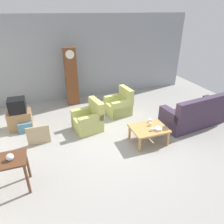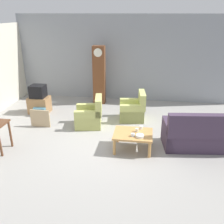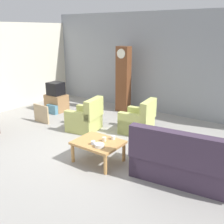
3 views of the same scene
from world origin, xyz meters
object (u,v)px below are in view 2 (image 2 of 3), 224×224
(coffee_table_wood, at_px, (133,135))
(tv_stand_cabinet, at_px, (40,105))
(cup_blue_rimmed, at_px, (133,135))
(tv_crt, at_px, (38,91))
(armchair_olive_far, at_px, (133,110))
(storage_box_blue, at_px, (41,111))
(cup_cream_tall, at_px, (137,130))
(armchair_olive_near, at_px, (90,116))
(couch_floral, at_px, (206,135))
(cup_white_porcelain, at_px, (141,127))
(framed_picture_leaning, at_px, (40,118))
(grandfather_clock, at_px, (99,75))
(bowl_white_stacked, at_px, (140,136))

(coffee_table_wood, distance_m, tv_stand_cabinet, 3.91)
(cup_blue_rimmed, bearing_deg, tv_crt, 147.35)
(armchair_olive_far, relative_size, storage_box_blue, 2.28)
(cup_cream_tall, bearing_deg, armchair_olive_near, 143.18)
(couch_floral, relative_size, cup_white_porcelain, 25.01)
(armchair_olive_near, bearing_deg, cup_white_porcelain, -30.52)
(armchair_olive_near, xyz_separation_m, cup_cream_tall, (1.48, -1.11, 0.19))
(coffee_table_wood, bearing_deg, couch_floral, 10.99)
(couch_floral, distance_m, framed_picture_leaning, 4.72)
(grandfather_clock, bearing_deg, coffee_table_wood, -65.19)
(grandfather_clock, bearing_deg, armchair_olive_near, -86.68)
(armchair_olive_far, bearing_deg, couch_floral, -38.20)
(storage_box_blue, distance_m, cup_white_porcelain, 3.77)
(armchair_olive_far, height_order, coffee_table_wood, armchair_olive_far)
(coffee_table_wood, relative_size, bowl_white_stacked, 4.92)
(cup_blue_rimmed, xyz_separation_m, bowl_white_stacked, (0.17, -0.02, -0.01))
(armchair_olive_far, bearing_deg, cup_blue_rimmed, -86.22)
(framed_picture_leaning, bearing_deg, bowl_white_stacked, -19.75)
(coffee_table_wood, xyz_separation_m, tv_stand_cabinet, (-3.37, 1.99, -0.11))
(couch_floral, xyz_separation_m, coffee_table_wood, (-1.82, -0.35, 0.04))
(storage_box_blue, xyz_separation_m, cup_white_porcelain, (3.42, -1.53, 0.35))
(armchair_olive_far, distance_m, tv_crt, 3.27)
(tv_crt, xyz_separation_m, cup_cream_tall, (3.45, -1.90, -0.27))
(grandfather_clock, xyz_separation_m, cup_cream_tall, (1.60, -3.18, -0.58))
(armchair_olive_far, distance_m, coffee_table_wood, 1.90)
(tv_stand_cabinet, bearing_deg, bowl_white_stacked, -31.57)
(framed_picture_leaning, bearing_deg, armchair_olive_far, 19.82)
(armchair_olive_near, distance_m, grandfather_clock, 2.21)
(coffee_table_wood, relative_size, cup_white_porcelain, 10.95)
(couch_floral, height_order, armchair_olive_near, couch_floral)
(tv_stand_cabinet, bearing_deg, storage_box_blue, -55.54)
(bowl_white_stacked, bearing_deg, framed_picture_leaning, 160.25)
(cup_cream_tall, bearing_deg, storage_box_blue, 152.80)
(storage_box_blue, bearing_deg, armchair_olive_far, 1.66)
(storage_box_blue, height_order, cup_cream_tall, cup_cream_tall)
(cup_white_porcelain, relative_size, cup_cream_tall, 1.01)
(tv_stand_cabinet, distance_m, cup_white_porcelain, 3.95)
(armchair_olive_near, xyz_separation_m, armchair_olive_far, (1.26, 0.69, 0.00))
(coffee_table_wood, distance_m, grandfather_clock, 3.67)
(coffee_table_wood, height_order, framed_picture_leaning, framed_picture_leaning)
(couch_floral, distance_m, armchair_olive_near, 3.33)
(grandfather_clock, bearing_deg, storage_box_blue, -139.60)
(tv_stand_cabinet, xyz_separation_m, tv_crt, (0.00, 0.00, 0.49))
(armchair_olive_far, height_order, bowl_white_stacked, armchair_olive_far)
(armchair_olive_near, xyz_separation_m, storage_box_blue, (-1.84, 0.60, -0.16))
(armchair_olive_near, distance_m, cup_cream_tall, 1.86)
(armchair_olive_near, distance_m, tv_stand_cabinet, 2.13)
(armchair_olive_near, relative_size, grandfather_clock, 0.43)
(armchair_olive_far, bearing_deg, storage_box_blue, -178.34)
(armchair_olive_far, bearing_deg, coffee_table_wood, -86.06)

